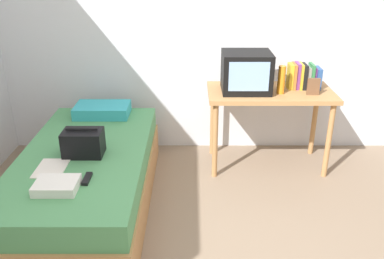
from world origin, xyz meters
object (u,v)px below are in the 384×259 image
object	(u,v)px
handbag	(85,143)
magazine	(53,168)
tv	(248,72)
remote_dark	(89,178)
water_bottle	(283,80)
desk	(271,101)
folded_towel	(58,185)
bed	(88,179)
book_row	(305,77)
picture_frame	(315,87)
pillow	(104,110)

from	to	relation	value
handbag	magazine	bearing A→B (deg)	-129.96
tv	remote_dark	size ratio (longest dim) A/B	2.82
tv	water_bottle	distance (m)	0.32
handbag	remote_dark	distance (m)	0.41
tv	desk	bearing A→B (deg)	1.41
folded_towel	bed	bearing A→B (deg)	86.35
bed	book_row	xyz separation A→B (m)	(1.90, 0.81, 0.63)
magazine	remote_dark	size ratio (longest dim) A/B	1.86
bed	desk	world-z (taller)	desk
bed	magazine	distance (m)	0.42
bed	picture_frame	size ratio (longest dim) A/B	13.07
magazine	remote_dark	bearing A→B (deg)	-28.30
tv	book_row	distance (m)	0.56
bed	handbag	world-z (taller)	handbag
water_bottle	book_row	world-z (taller)	water_bottle
picture_frame	remote_dark	bearing A→B (deg)	-149.69
bed	picture_frame	world-z (taller)	picture_frame
bed	remote_dark	distance (m)	0.54
desk	book_row	xyz separation A→B (m)	(0.31, 0.08, 0.21)
desk	water_bottle	world-z (taller)	water_bottle
bed	desk	distance (m)	1.80
desk	book_row	distance (m)	0.39
remote_dark	book_row	bearing A→B (deg)	35.45
desk	remote_dark	world-z (taller)	desk
picture_frame	magazine	bearing A→B (deg)	-156.95
picture_frame	folded_towel	world-z (taller)	picture_frame
water_bottle	book_row	distance (m)	0.29
magazine	folded_towel	bearing A→B (deg)	-65.46
bed	tv	bearing A→B (deg)	28.35
bed	book_row	world-z (taller)	book_row
handbag	tv	bearing A→B (deg)	30.66
desk	magazine	world-z (taller)	desk
picture_frame	magazine	distance (m)	2.32
book_row	folded_towel	distance (m)	2.41
bed	handbag	xyz separation A→B (m)	(0.02, -0.06, 0.36)
remote_dark	pillow	bearing A→B (deg)	96.35
book_row	folded_towel	bearing A→B (deg)	-144.48
bed	water_bottle	xyz separation A→B (m)	(1.66, 0.66, 0.65)
bed	handbag	distance (m)	0.36
bed	handbag	bearing A→B (deg)	-69.59
picture_frame	handbag	distance (m)	2.05
water_bottle	picture_frame	distance (m)	0.29
water_bottle	pillow	world-z (taller)	water_bottle
water_bottle	magazine	world-z (taller)	water_bottle
bed	desk	xyz separation A→B (m)	(1.59, 0.73, 0.42)
book_row	folded_towel	size ratio (longest dim) A/B	1.06
bed	book_row	size ratio (longest dim) A/B	6.74
magazine	remote_dark	distance (m)	0.34
tv	water_bottle	size ratio (longest dim) A/B	1.73
water_bottle	folded_towel	size ratio (longest dim) A/B	0.91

